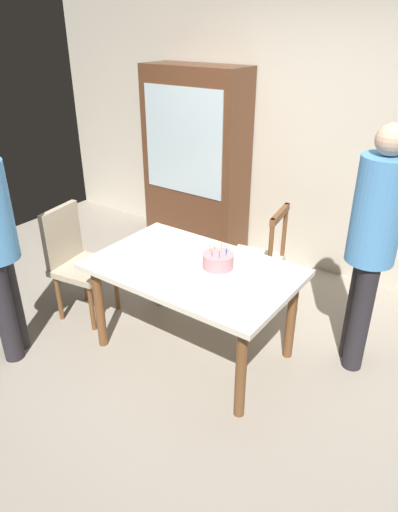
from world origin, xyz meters
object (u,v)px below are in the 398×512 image
dining_table (193,278)px  plate_near_celebrant (131,262)px  plate_near_guest (230,298)px  plate_far_side (202,252)px  chair_upholstered (75,257)px  person_guest (372,240)px  birthday_cake (218,262)px  chair_spindle_back (256,262)px  china_cabinet (196,161)px

dining_table → plate_near_celebrant: 0.46m
plate_near_celebrant → plate_near_guest: 0.83m
plate_far_side → chair_upholstered: bearing=-161.6°
plate_near_guest → chair_upholstered: size_ratio=0.23×
dining_table → plate_near_celebrant: size_ratio=6.56×
chair_upholstered → person_guest: person_guest is taller
plate_far_side → chair_upholstered: size_ratio=0.23×
plate_far_side → birthday_cake: bearing=-29.1°
person_guest → chair_upholstered: bearing=-161.3°
plate_near_celebrant → chair_spindle_back: 1.14m
birthday_cake → plate_near_celebrant: (-0.55, -0.28, -0.05)m
plate_near_celebrant → china_cabinet: china_cabinet is taller
birthday_cake → china_cabinet: 1.95m
birthday_cake → chair_spindle_back: (-0.07, 0.70, -0.33)m
birthday_cake → plate_near_guest: 0.40m
plate_far_side → plate_near_guest: 0.65m
chair_upholstered → person_guest: bearing=18.7°
dining_table → person_guest: size_ratio=0.83×
birthday_cake → person_guest: bearing=30.1°
chair_spindle_back → plate_near_celebrant: bearing=-116.1°
dining_table → chair_upholstered: 1.12m
plate_near_guest → china_cabinet: 2.35m
chair_upholstered → china_cabinet: bearing=89.7°
chair_upholstered → person_guest: size_ratio=0.54×
plate_near_celebrant → china_cabinet: size_ratio=0.12×
chair_upholstered → china_cabinet: china_cabinet is taller
dining_table → plate_far_side: size_ratio=6.56×
plate_near_guest → person_guest: size_ratio=0.13×
birthday_cake → china_cabinet: (-1.26, 1.48, 0.17)m
plate_far_side → plate_near_guest: (0.51, -0.41, 0.00)m
chair_spindle_back → chair_upholstered: bearing=-142.4°
chair_spindle_back → china_cabinet: size_ratio=0.50×
dining_table → birthday_cake: (0.16, 0.08, 0.15)m
dining_table → person_guest: 1.24m
plate_near_celebrant → china_cabinet: 1.91m
person_guest → dining_table: bearing=-150.4°
china_cabinet → chair_upholstered: bearing=-90.3°
birthday_cake → plate_near_guest: size_ratio=1.27×
dining_table → chair_upholstered: bearing=-172.9°
plate_near_celebrant → plate_near_guest: bearing=0.0°
plate_near_guest → chair_spindle_back: chair_spindle_back is taller
plate_near_guest → person_guest: person_guest is taller
plate_far_side → chair_upholstered: chair_upholstered is taller
birthday_cake → china_cabinet: bearing=130.3°
plate_near_guest → plate_near_celebrant: bearing=180.0°
plate_far_side → china_cabinet: china_cabinet is taller
plate_near_guest → chair_upholstered: (-1.54, 0.07, -0.21)m
plate_near_guest → chair_spindle_back: bearing=109.2°
birthday_cake → plate_near_celebrant: size_ratio=1.27×
person_guest → chair_spindle_back: bearing=168.1°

